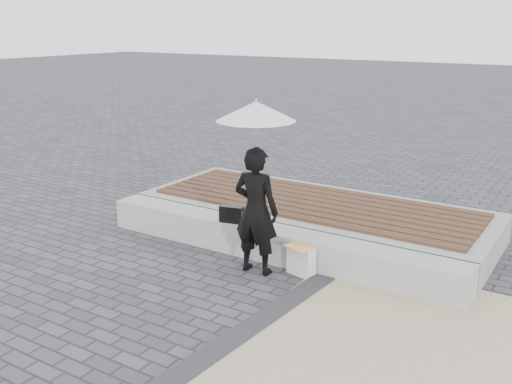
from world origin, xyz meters
TOP-DOWN VIEW (x-y plane):
  - ground at (0.00, 0.00)m, footprint 80.00×80.00m
  - edging_band at (0.75, -0.50)m, footprint 0.61×5.20m
  - seating_ledge at (0.00, 1.60)m, footprint 5.00×0.45m
  - timber_platform at (0.00, 2.80)m, footprint 5.00×2.00m
  - timber_decking at (0.00, 2.80)m, footprint 4.60×1.60m
  - woman at (0.08, 1.12)m, footprint 0.58×0.41m
  - parasol at (0.08, 1.12)m, footprint 0.90×0.90m
  - handbag at (-0.54, 1.50)m, footprint 0.33×0.18m
  - canvas_tote at (0.58, 1.32)m, footprint 0.37×0.23m
  - magazine at (0.58, 1.27)m, footprint 0.38×0.33m

SIDE VIEW (x-z plane):
  - ground at x=0.00m, z-range 0.00..0.00m
  - edging_band at x=0.75m, z-range 0.00..0.04m
  - canvas_tote at x=0.58m, z-range 0.00..0.36m
  - seating_ledge at x=0.00m, z-range 0.00..0.40m
  - timber_platform at x=0.00m, z-range 0.00..0.40m
  - magazine at x=0.58m, z-range 0.36..0.37m
  - timber_decking at x=0.00m, z-range 0.40..0.44m
  - handbag at x=-0.54m, z-range 0.40..0.62m
  - woman at x=0.08m, z-range 0.00..1.54m
  - parasol at x=0.08m, z-range 1.37..2.52m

